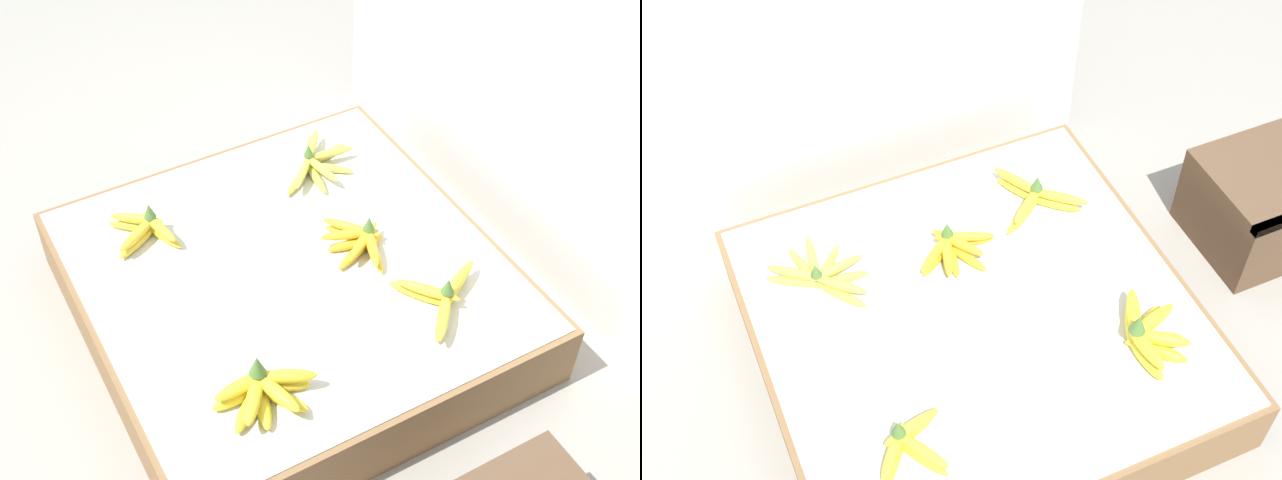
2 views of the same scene
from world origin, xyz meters
The scene contains 8 objects.
ground_plane centered at (0.00, 0.00, 0.00)m, with size 10.00×10.00×0.00m, color gray.
display_platform centered at (0.00, 0.00, 0.09)m, with size 1.00×0.98×0.18m.
back_vendor_table centered at (-0.08, 0.88, 0.42)m, with size 1.36×0.50×0.83m.
banana_bunch_front_left centered at (-0.27, -0.27, 0.21)m, with size 0.18×0.16×0.09m.
banana_bunch_front_midright centered at (0.32, -0.23, 0.21)m, with size 0.15×0.23×0.11m.
banana_bunch_middle_left centered at (-0.30, 0.23, 0.20)m, with size 0.24×0.25×0.08m.
banana_bunch_middle_midleft centered at (0.02, 0.18, 0.21)m, with size 0.22×0.16×0.09m.
banana_bunch_middle_midright centered at (0.27, 0.25, 0.21)m, with size 0.24×0.22×0.09m.
Camera 1 is at (1.34, -0.66, 1.73)m, focal length 50.00 mm.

